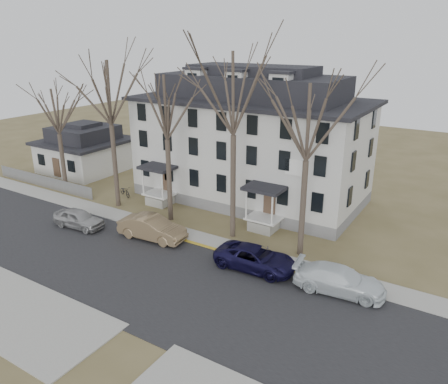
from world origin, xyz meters
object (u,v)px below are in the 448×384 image
Objects in this scene: car_navy at (255,259)px; tree_bungalow at (56,108)px; small_house at (86,151)px; car_tan at (152,228)px; tree_mid_left at (166,103)px; tree_center at (234,88)px; car_white at (339,280)px; car_silver at (79,219)px; tree_mid_right at (309,117)px; bicycle_left at (125,192)px; boarding_house at (251,141)px; tree_far_left at (108,88)px.

tree_bungalow is at bearing 78.65° from car_navy.
small_house is 20.71m from car_tan.
car_navy is (9.84, -3.53, -8.85)m from tree_mid_left.
car_white is (9.34, -3.30, -10.30)m from tree_center.
tree_center is 2.73× the size of car_navy.
small_house is at bearing 67.52° from car_navy.
tree_center is at bearing 0.00° from tree_mid_left.
car_tan is at bearing -81.94° from car_silver.
bicycle_left is at bearing 173.77° from tree_mid_right.
boarding_house is at bearing 5.59° from small_house.
small_house is 4.77× the size of bicycle_left.
bicycle_left is at bearing 69.29° from car_navy.
small_house is 15.00m from tree_far_left.
car_tan reaches higher than car_white.
car_navy is at bearing -19.74° from tree_mid_left.
tree_mid_right reaches higher than small_house.
bicycle_left is (-13.13, 2.03, -10.61)m from tree_center.
tree_mid_right is 2.36× the size of car_navy.
tree_center is at bearing -70.50° from car_silver.
tree_mid_left is 2.94× the size of car_silver.
tree_mid_left is at bearing -50.31° from car_silver.
boarding_house is 1.52× the size of tree_far_left.
boarding_house is 1.93× the size of tree_bungalow.
tree_far_left is 1.08× the size of tree_mid_left.
tree_far_left is 7.34m from tree_bungalow.
tree_far_left is 17.52m from tree_mid_right.
car_navy is (3.84, -3.53, -10.34)m from tree_center.
tree_far_left is 6.05m from tree_mid_left.
tree_center is at bearing 63.53° from car_white.
tree_center is at bearing -58.13° from car_tan.
tree_center is 2.73× the size of car_white.
tree_bungalow is at bearing 70.37° from car_tan.
tree_far_left reaches higher than car_silver.
tree_bungalow is (-16.00, -8.15, 2.74)m from boarding_house.
bicycle_left is at bearing 119.02° from tree_far_left.
tree_center reaches higher than tree_mid_left.
tree_center is (12.00, 0.00, 0.74)m from tree_far_left.
small_house is 0.68× the size of tree_mid_right.
bicycle_left is (-7.13, 2.03, -9.12)m from tree_mid_left.
tree_center is (3.00, -8.15, 5.71)m from boarding_house.
tree_mid_right is (11.50, 0.00, 0.00)m from tree_mid_left.
tree_mid_right is 19.55m from car_silver.
tree_mid_left reaches higher than car_tan.
car_navy is (14.99, 1.61, 0.01)m from car_silver.
car_tan is 2.89× the size of bicycle_left.
tree_mid_left is 11.50m from tree_mid_right.
car_silver is at bearing -80.65° from tree_far_left.
tree_far_left is (-9.00, -8.15, 4.96)m from boarding_house.
boarding_house reaches higher than bicycle_left.
car_silver is (-8.15, -13.30, -4.64)m from boarding_house.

